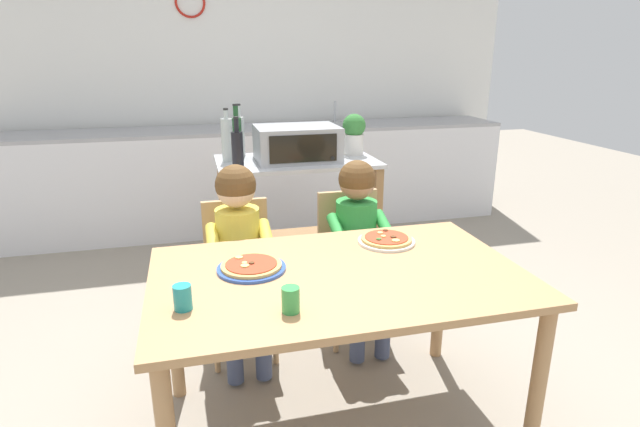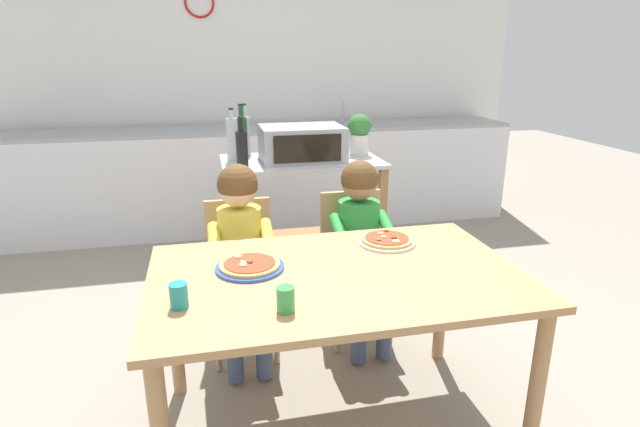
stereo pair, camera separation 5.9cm
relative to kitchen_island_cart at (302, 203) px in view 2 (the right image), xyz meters
The scene contains 19 objects.
ground_plane 0.63m from the kitchen_island_cart, 127.29° to the right, with size 12.52×12.52×0.00m, color gray.
back_wall_tiled 1.93m from the kitchen_island_cart, 94.24° to the left, with size 5.17×0.14×2.70m.
kitchen_counter 1.37m from the kitchen_island_cart, 95.46° to the left, with size 4.65×0.60×1.12m.
kitchen_island_cart is the anchor object (origin of this frame).
toaster_oven 0.41m from the kitchen_island_cart, 89.55° to the right, with size 0.52×0.39×0.22m.
bottle_tall_green_wine 0.60m from the kitchen_island_cart, 146.40° to the left, with size 0.07×0.07×0.34m.
bottle_squat_spirits 0.59m from the kitchen_island_cart, 158.26° to the right, with size 0.07×0.07×0.31m.
bottle_slim_sauce 0.59m from the kitchen_island_cart, 159.57° to the left, with size 0.07×0.07×0.35m.
bottle_brown_beer 0.62m from the kitchen_island_cart, behind, with size 0.07×0.07×0.34m.
potted_herb_plant 0.61m from the kitchen_island_cart, 10.17° to the left, with size 0.16×0.16×0.27m.
dining_table 1.43m from the kitchen_island_cart, 95.24° to the right, with size 1.46×0.91×0.73m.
dining_chair_left 0.84m from the kitchen_island_cart, 123.65° to the right, with size 0.36×0.36×0.81m.
dining_chair_right 0.70m from the kitchen_island_cart, 75.68° to the right, with size 0.36×0.36×0.81m.
child_in_yellow_shirt 0.94m from the kitchen_island_cart, 119.62° to the right, with size 0.32×0.42×1.02m.
child_in_green_shirt 0.81m from the kitchen_island_cart, 77.79° to the right, with size 0.32×0.42×1.01m.
pizza_plate_blue_rimmed 1.40m from the kitchen_island_cart, 109.37° to the right, with size 0.27×0.27×0.03m.
pizza_plate_white 1.19m from the kitchen_island_cart, 81.65° to the right, with size 0.26×0.26×0.03m.
drinking_cup_green 1.74m from the kitchen_island_cart, 102.57° to the right, with size 0.06×0.06×0.09m, color green.
drinking_cup_teal 1.75m from the kitchen_island_cart, 114.62° to the right, with size 0.06×0.06×0.09m, color teal.
Camera 2 is at (-0.47, -1.77, 1.56)m, focal length 28.48 mm.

